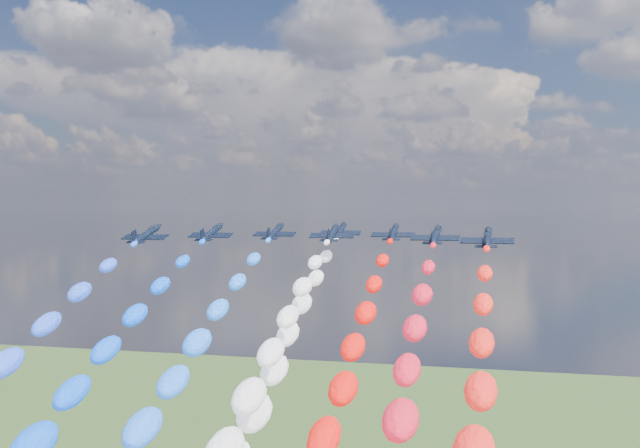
% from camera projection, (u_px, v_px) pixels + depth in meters
% --- Properties ---
extents(jet_0, '(9.71, 12.85, 6.25)m').
position_uv_depth(jet_0, '(146.00, 235.00, 143.04)').
color(jet_0, black).
extents(jet_1, '(9.58, 12.75, 6.25)m').
position_uv_depth(jet_1, '(211.00, 233.00, 152.58)').
color(jet_1, black).
extents(jet_2, '(9.33, 12.58, 6.25)m').
position_uv_depth(jet_2, '(275.00, 232.00, 158.96)').
color(jet_2, black).
extents(jet_3, '(9.52, 12.71, 6.25)m').
position_uv_depth(jet_3, '(332.00, 233.00, 150.45)').
color(jet_3, black).
extents(jet_4, '(9.57, 12.75, 6.25)m').
position_uv_depth(jet_4, '(341.00, 231.00, 166.64)').
color(jet_4, black).
extents(jet_5, '(9.07, 12.39, 6.25)m').
position_uv_depth(jet_5, '(394.00, 233.00, 155.01)').
color(jet_5, black).
extents(jet_6, '(9.76, 12.88, 6.25)m').
position_uv_depth(jet_6, '(436.00, 235.00, 139.10)').
color(jet_6, black).
extents(jet_7, '(9.46, 12.67, 6.25)m').
position_uv_depth(jet_7, '(487.00, 238.00, 127.48)').
color(jet_7, black).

